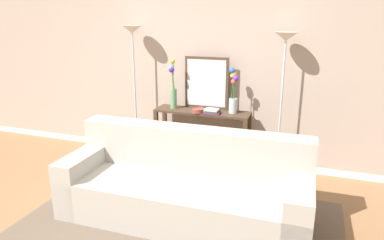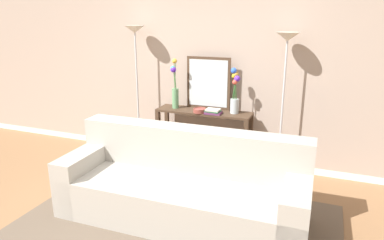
{
  "view_description": "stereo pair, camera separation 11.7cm",
  "coord_description": "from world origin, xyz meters",
  "px_view_note": "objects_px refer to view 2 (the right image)",
  "views": [
    {
      "loc": [
        1.59,
        -2.39,
        1.98
      ],
      "look_at": [
        0.31,
        1.19,
        0.85
      ],
      "focal_mm": 32.8,
      "sensor_mm": 36.0,
      "label": 1
    },
    {
      "loc": [
        1.7,
        -2.35,
        1.98
      ],
      "look_at": [
        0.31,
        1.19,
        0.85
      ],
      "focal_mm": 32.8,
      "sensor_mm": 36.0,
      "label": 2
    }
  ],
  "objects_px": {
    "couch": "(183,188)",
    "wall_mirror": "(208,83)",
    "floor_lamp_left": "(136,56)",
    "floor_lamp_right": "(285,66)",
    "vase_tall_flowers": "(175,88)",
    "console_table": "(204,129)",
    "book_stack": "(213,112)",
    "vase_short_flowers": "(235,93)",
    "book_row_under_console": "(182,159)",
    "fruit_bowl": "(200,110)"
  },
  "relations": [
    {
      "from": "book_row_under_console",
      "to": "couch",
      "type": "bearing_deg",
      "value": -66.77
    },
    {
      "from": "couch",
      "to": "wall_mirror",
      "type": "relative_size",
      "value": 3.58
    },
    {
      "from": "wall_mirror",
      "to": "book_row_under_console",
      "type": "height_order",
      "value": "wall_mirror"
    },
    {
      "from": "console_table",
      "to": "floor_lamp_right",
      "type": "bearing_deg",
      "value": 1.25
    },
    {
      "from": "vase_short_flowers",
      "to": "floor_lamp_right",
      "type": "bearing_deg",
      "value": -1.06
    },
    {
      "from": "console_table",
      "to": "floor_lamp_left",
      "type": "xyz_separation_m",
      "value": [
        -1.0,
        0.02,
        0.92
      ]
    },
    {
      "from": "console_table",
      "to": "vase_tall_flowers",
      "type": "height_order",
      "value": "vase_tall_flowers"
    },
    {
      "from": "vase_tall_flowers",
      "to": "floor_lamp_left",
      "type": "bearing_deg",
      "value": 177.01
    },
    {
      "from": "floor_lamp_left",
      "to": "book_stack",
      "type": "bearing_deg",
      "value": -5.88
    },
    {
      "from": "vase_tall_flowers",
      "to": "book_row_under_console",
      "type": "bearing_deg",
      "value": 5.28
    },
    {
      "from": "couch",
      "to": "console_table",
      "type": "relative_size",
      "value": 1.95
    },
    {
      "from": "vase_short_flowers",
      "to": "fruit_bowl",
      "type": "height_order",
      "value": "vase_short_flowers"
    },
    {
      "from": "floor_lamp_left",
      "to": "floor_lamp_right",
      "type": "bearing_deg",
      "value": -0.0
    },
    {
      "from": "couch",
      "to": "book_stack",
      "type": "relative_size",
      "value": 11.69
    },
    {
      "from": "vase_tall_flowers",
      "to": "book_stack",
      "type": "distance_m",
      "value": 0.63
    },
    {
      "from": "console_table",
      "to": "book_row_under_console",
      "type": "relative_size",
      "value": 3.03
    },
    {
      "from": "couch",
      "to": "console_table",
      "type": "bearing_deg",
      "value": 100.31
    },
    {
      "from": "wall_mirror",
      "to": "vase_short_flowers",
      "type": "height_order",
      "value": "wall_mirror"
    },
    {
      "from": "fruit_bowl",
      "to": "book_stack",
      "type": "xyz_separation_m",
      "value": [
        0.18,
        0.0,
        0.0
      ]
    },
    {
      "from": "floor_lamp_right",
      "to": "couch",
      "type": "bearing_deg",
      "value": -121.19
    },
    {
      "from": "vase_tall_flowers",
      "to": "book_row_under_console",
      "type": "height_order",
      "value": "vase_tall_flowers"
    },
    {
      "from": "floor_lamp_right",
      "to": "book_row_under_console",
      "type": "xyz_separation_m",
      "value": [
        -1.31,
        -0.02,
        -1.37
      ]
    },
    {
      "from": "vase_tall_flowers",
      "to": "wall_mirror",
      "type": "bearing_deg",
      "value": 19.27
    },
    {
      "from": "vase_tall_flowers",
      "to": "book_row_under_console",
      "type": "xyz_separation_m",
      "value": [
        0.1,
        0.01,
        -1.02
      ]
    },
    {
      "from": "vase_tall_flowers",
      "to": "vase_short_flowers",
      "type": "bearing_deg",
      "value": 2.96
    },
    {
      "from": "vase_short_flowers",
      "to": "book_row_under_console",
      "type": "distance_m",
      "value": 1.22
    },
    {
      "from": "couch",
      "to": "vase_tall_flowers",
      "type": "xyz_separation_m",
      "value": [
        -0.63,
        1.24,
        0.76
      ]
    },
    {
      "from": "wall_mirror",
      "to": "book_row_under_console",
      "type": "distance_m",
      "value": 1.13
    },
    {
      "from": "couch",
      "to": "floor_lamp_left",
      "type": "height_order",
      "value": "floor_lamp_left"
    },
    {
      "from": "vase_tall_flowers",
      "to": "book_stack",
      "type": "relative_size",
      "value": 3.17
    },
    {
      "from": "floor_lamp_left",
      "to": "floor_lamp_right",
      "type": "height_order",
      "value": "floor_lamp_left"
    },
    {
      "from": "book_stack",
      "to": "book_row_under_console",
      "type": "xyz_separation_m",
      "value": [
        -0.47,
        0.1,
        -0.76
      ]
    },
    {
      "from": "floor_lamp_left",
      "to": "console_table",
      "type": "bearing_deg",
      "value": -1.26
    },
    {
      "from": "floor_lamp_left",
      "to": "book_stack",
      "type": "height_order",
      "value": "floor_lamp_left"
    },
    {
      "from": "wall_mirror",
      "to": "vase_tall_flowers",
      "type": "relative_size",
      "value": 1.03
    },
    {
      "from": "couch",
      "to": "floor_lamp_left",
      "type": "bearing_deg",
      "value": 133.84
    },
    {
      "from": "wall_mirror",
      "to": "fruit_bowl",
      "type": "distance_m",
      "value": 0.4
    },
    {
      "from": "console_table",
      "to": "vase_short_flowers",
      "type": "height_order",
      "value": "vase_short_flowers"
    },
    {
      "from": "couch",
      "to": "wall_mirror",
      "type": "xyz_separation_m",
      "value": [
        -0.22,
        1.39,
        0.82
      ]
    },
    {
      "from": "couch",
      "to": "floor_lamp_left",
      "type": "distance_m",
      "value": 2.11
    },
    {
      "from": "floor_lamp_left",
      "to": "book_row_under_console",
      "type": "distance_m",
      "value": 1.57
    },
    {
      "from": "vase_tall_flowers",
      "to": "fruit_bowl",
      "type": "xyz_separation_m",
      "value": [
        0.39,
        -0.09,
        -0.25
      ]
    },
    {
      "from": "floor_lamp_right",
      "to": "fruit_bowl",
      "type": "relative_size",
      "value": 10.76
    },
    {
      "from": "book_stack",
      "to": "wall_mirror",
      "type": "bearing_deg",
      "value": 122.39
    },
    {
      "from": "floor_lamp_left",
      "to": "book_stack",
      "type": "xyz_separation_m",
      "value": [
        1.16,
        -0.12,
        -0.65
      ]
    },
    {
      "from": "vase_short_flowers",
      "to": "book_stack",
      "type": "bearing_deg",
      "value": -151.67
    },
    {
      "from": "vase_tall_flowers",
      "to": "vase_short_flowers",
      "type": "distance_m",
      "value": 0.81
    },
    {
      "from": "couch",
      "to": "vase_short_flowers",
      "type": "xyz_separation_m",
      "value": [
        0.17,
        1.29,
        0.73
      ]
    },
    {
      "from": "floor_lamp_right",
      "to": "fruit_bowl",
      "type": "bearing_deg",
      "value": -173.21
    },
    {
      "from": "vase_short_flowers",
      "to": "fruit_bowl",
      "type": "relative_size",
      "value": 3.44
    }
  ]
}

